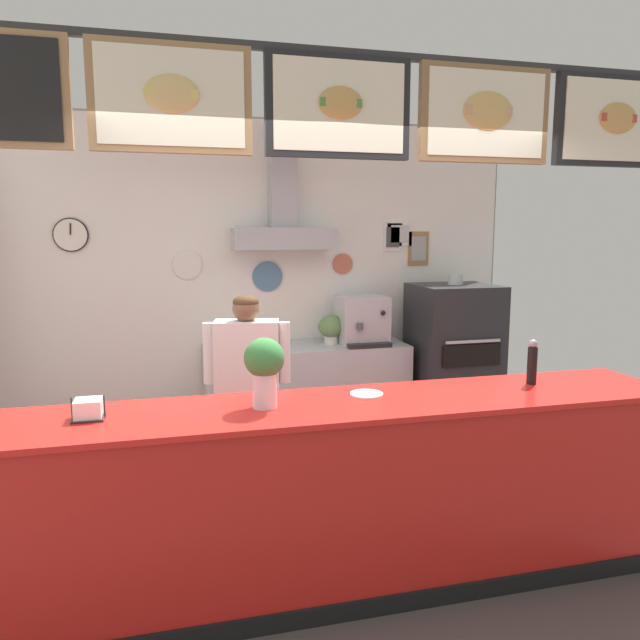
# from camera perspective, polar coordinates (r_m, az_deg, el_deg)

# --- Properties ---
(ground_plane) EXTENTS (6.12, 6.12, 0.00)m
(ground_plane) POSITION_cam_1_polar(r_m,az_deg,el_deg) (3.84, 1.44, -21.89)
(ground_plane) COLOR #3F3A38
(back_wall_assembly) EXTENTS (4.87, 2.70, 2.97)m
(back_wall_assembly) POSITION_cam_1_polar(r_m,az_deg,el_deg) (5.64, -5.03, 4.97)
(back_wall_assembly) COLOR gray
(back_wall_assembly) RESTS_ON ground_plane
(service_counter) EXTENTS (3.76, 0.66, 1.04)m
(service_counter) POSITION_cam_1_polar(r_m,az_deg,el_deg) (3.40, 2.59, -16.24)
(service_counter) COLOR red
(service_counter) RESTS_ON ground_plane
(back_prep_counter) EXTENTS (1.88, 0.64, 0.88)m
(back_prep_counter) POSITION_cam_1_polar(r_m,az_deg,el_deg) (5.68, -1.31, -6.85)
(back_prep_counter) COLOR #B7BABF
(back_prep_counter) RESTS_ON ground_plane
(pizza_oven) EXTENTS (0.75, 0.73, 1.53)m
(pizza_oven) POSITION_cam_1_polar(r_m,az_deg,el_deg) (5.87, 12.53, -3.67)
(pizza_oven) COLOR #232326
(pizza_oven) RESTS_ON ground_plane
(shop_worker) EXTENTS (0.60, 0.30, 1.50)m
(shop_worker) POSITION_cam_1_polar(r_m,az_deg,el_deg) (4.31, -6.91, -6.91)
(shop_worker) COLOR #232328
(shop_worker) RESTS_ON ground_plane
(espresso_machine) EXTENTS (0.45, 0.48, 0.45)m
(espresso_machine) POSITION_cam_1_polar(r_m,az_deg,el_deg) (5.66, 4.00, -0.02)
(espresso_machine) COLOR #B7BABF
(espresso_machine) RESTS_ON back_prep_counter
(potted_thyme) EXTENTS (0.13, 0.13, 0.17)m
(potted_thyme) POSITION_cam_1_polar(r_m,az_deg,el_deg) (5.48, -4.34, -1.62)
(potted_thyme) COLOR beige
(potted_thyme) RESTS_ON back_prep_counter
(potted_sage) EXTENTS (0.24, 0.24, 0.27)m
(potted_sage) POSITION_cam_1_polar(r_m,az_deg,el_deg) (5.62, 1.08, -0.74)
(potted_sage) COLOR beige
(potted_sage) RESTS_ON back_prep_counter
(potted_rosemary) EXTENTS (0.15, 0.15, 0.21)m
(potted_rosemary) POSITION_cam_1_polar(r_m,az_deg,el_deg) (5.45, -9.06, -1.55)
(potted_rosemary) COLOR #9E563D
(potted_rosemary) RESTS_ON back_prep_counter
(napkin_holder) EXTENTS (0.16, 0.15, 0.11)m
(napkin_holder) POSITION_cam_1_polar(r_m,az_deg,el_deg) (3.13, -21.19, -7.98)
(napkin_holder) COLOR #262628
(napkin_holder) RESTS_ON service_counter
(pepper_grinder) EXTENTS (0.06, 0.06, 0.27)m
(pepper_grinder) POSITION_cam_1_polar(r_m,az_deg,el_deg) (3.76, 19.54, -3.80)
(pepper_grinder) COLOR black
(pepper_grinder) RESTS_ON service_counter
(basil_vase) EXTENTS (0.21, 0.21, 0.36)m
(basil_vase) POSITION_cam_1_polar(r_m,az_deg,el_deg) (3.08, -5.32, -4.60)
(basil_vase) COLOR silver
(basil_vase) RESTS_ON service_counter
(condiment_plate) EXTENTS (0.18, 0.18, 0.01)m
(condiment_plate) POSITION_cam_1_polar(r_m,az_deg,el_deg) (3.34, 4.44, -7.05)
(condiment_plate) COLOR white
(condiment_plate) RESTS_ON service_counter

